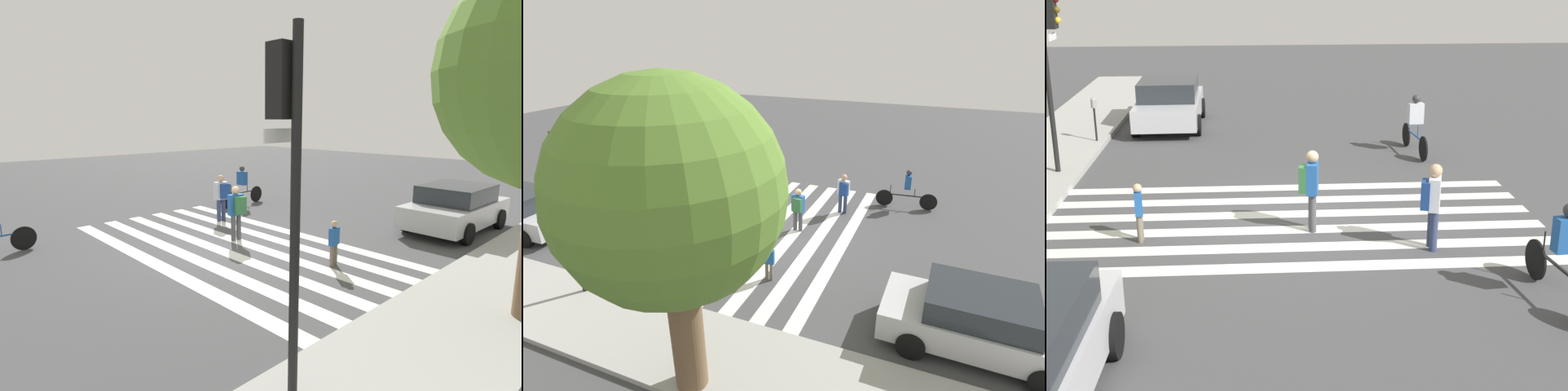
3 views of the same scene
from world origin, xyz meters
TOP-DOWN VIEW (x-y plane):
  - ground_plane at (0.00, 0.00)m, footprint 60.00×60.00m
  - sidewalk_curb at (0.00, 6.25)m, footprint 36.00×2.50m
  - crosswalk_stripes at (0.00, 0.00)m, footprint 4.95×10.00m
  - traffic_light at (3.52, 5.44)m, footprint 0.60×0.50m
  - pedestrian_adult_tall_backpack at (-0.50, -0.31)m, footprint 0.48×0.42m
  - pedestrian_adult_yellow_jacket at (-0.84, 2.94)m, footprint 0.34×0.19m
  - pedestrian_child_with_backpack at (-1.60, -2.43)m, footprint 0.49×0.46m
  - cyclist_mid_street at (-3.85, -3.97)m, footprint 2.42×0.42m
  - car_parked_silver_sedan at (-6.31, 3.63)m, footprint 4.21×2.10m

SIDE VIEW (x-z plane):
  - ground_plane at x=0.00m, z-range 0.00..0.00m
  - crosswalk_stripes at x=0.00m, z-range 0.00..0.01m
  - sidewalk_curb at x=0.00m, z-range 0.00..0.14m
  - pedestrian_adult_yellow_jacket at x=-0.84m, z-range 0.07..1.21m
  - car_parked_silver_sedan at x=-6.31m, z-range 0.01..1.50m
  - cyclist_mid_street at x=-3.85m, z-range 0.05..1.68m
  - pedestrian_adult_tall_backpack at x=-0.50m, z-range 0.14..1.76m
  - pedestrian_child_with_backpack at x=-1.60m, z-range 0.14..1.76m
  - traffic_light at x=3.52m, z-range 0.92..5.50m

